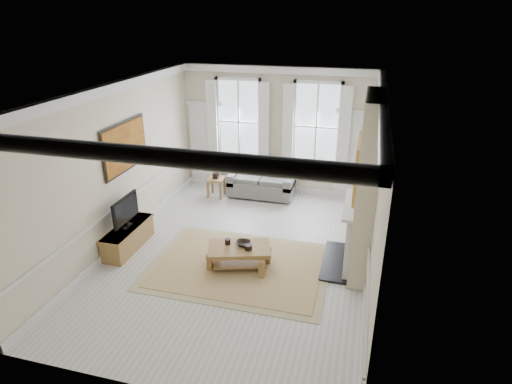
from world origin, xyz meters
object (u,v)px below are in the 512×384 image
(side_table, at_px, (216,182))
(coffee_table, at_px, (239,251))
(sofa, at_px, (262,183))
(tv_stand, at_px, (128,237))

(side_table, relative_size, coffee_table, 0.39)
(side_table, bearing_deg, sofa, 17.78)
(sofa, xyz_separation_m, side_table, (-1.19, -0.38, 0.07))
(side_table, bearing_deg, tv_stand, -105.73)
(side_table, distance_m, coffee_table, 3.57)
(side_table, height_order, coffee_table, side_table)
(side_table, bearing_deg, coffee_table, -62.97)
(sofa, xyz_separation_m, coffee_table, (0.43, -3.56, 0.02))
(side_table, xyz_separation_m, coffee_table, (1.62, -3.18, -0.05))
(tv_stand, bearing_deg, coffee_table, -2.07)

